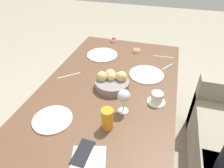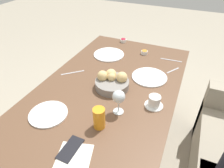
# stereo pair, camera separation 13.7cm
# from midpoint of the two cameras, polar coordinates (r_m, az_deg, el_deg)

# --- Properties ---
(ground_plane) EXTENTS (10.00, 10.00, 0.00)m
(ground_plane) POSITION_cam_midpoint_polar(r_m,az_deg,el_deg) (1.94, -2.90, -18.58)
(ground_plane) COLOR #A89E89
(dining_table) EXTENTS (1.59, 0.93, 0.74)m
(dining_table) POSITION_cam_midpoint_polar(r_m,az_deg,el_deg) (1.45, -3.67, -3.55)
(dining_table) COLOR brown
(dining_table) RESTS_ON ground_plane
(bread_basket) EXTENTS (0.23, 0.23, 0.12)m
(bread_basket) POSITION_cam_midpoint_polar(r_m,az_deg,el_deg) (1.37, -2.91, 0.61)
(bread_basket) COLOR gray
(bread_basket) RESTS_ON dining_table
(plate_near_left) EXTENTS (0.27, 0.27, 0.01)m
(plate_near_left) POSITION_cam_midpoint_polar(r_m,az_deg,el_deg) (1.80, -5.02, 8.24)
(plate_near_left) COLOR white
(plate_near_left) RESTS_ON dining_table
(plate_near_right) EXTENTS (0.23, 0.23, 0.01)m
(plate_near_right) POSITION_cam_midpoint_polar(r_m,az_deg,el_deg) (1.23, -19.79, -9.65)
(plate_near_right) COLOR white
(plate_near_right) RESTS_ON dining_table
(plate_far_center) EXTENTS (0.26, 0.26, 0.01)m
(plate_far_center) POSITION_cam_midpoint_polar(r_m,az_deg,el_deg) (1.53, 7.27, 2.64)
(plate_far_center) COLOR white
(plate_far_center) RESTS_ON dining_table
(juice_glass) EXTENTS (0.07, 0.07, 0.13)m
(juice_glass) POSITION_cam_midpoint_polar(r_m,az_deg,el_deg) (1.08, -5.03, -10.05)
(juice_glass) COLOR orange
(juice_glass) RESTS_ON dining_table
(wine_glass) EXTENTS (0.08, 0.08, 0.16)m
(wine_glass) POSITION_cam_midpoint_polar(r_m,az_deg,el_deg) (1.14, -0.05, -3.79)
(wine_glass) COLOR silver
(wine_glass) RESTS_ON dining_table
(coffee_cup) EXTENTS (0.11, 0.11, 0.07)m
(coffee_cup) POSITION_cam_midpoint_polar(r_m,az_deg,el_deg) (1.27, 9.66, -4.13)
(coffee_cup) COLOR white
(coffee_cup) RESTS_ON dining_table
(jam_bowl_berry) EXTENTS (0.06, 0.06, 0.03)m
(jam_bowl_berry) POSITION_cam_midpoint_polar(r_m,az_deg,el_deg) (2.05, -1.43, 12.38)
(jam_bowl_berry) COLOR white
(jam_bowl_berry) RESTS_ON dining_table
(jam_bowl_honey) EXTENTS (0.06, 0.06, 0.03)m
(jam_bowl_honey) POSITION_cam_midpoint_polar(r_m,az_deg,el_deg) (1.84, 4.97, 9.41)
(jam_bowl_honey) COLOR white
(jam_bowl_honey) RESTS_ON dining_table
(fork_silver) EXTENTS (0.13, 0.14, 0.00)m
(fork_silver) POSITION_cam_midpoint_polar(r_m,az_deg,el_deg) (1.56, -14.64, 2.29)
(fork_silver) COLOR #B7B7BC
(fork_silver) RESTS_ON dining_table
(knife_silver) EXTENTS (0.02, 0.18, 0.00)m
(knife_silver) POSITION_cam_midpoint_polar(r_m,az_deg,el_deg) (1.81, 12.42, 7.55)
(knife_silver) COLOR #B7B7BC
(knife_silver) RESTS_ON dining_table
(spoon_coffee) EXTENTS (0.12, 0.08, 0.00)m
(spoon_coffee) POSITION_cam_midpoint_polar(r_m,az_deg,el_deg) (1.67, 13.30, 4.79)
(spoon_coffee) COLOR #B7B7BC
(spoon_coffee) RESTS_ON dining_table
(napkin) EXTENTS (0.20, 0.20, 0.00)m
(napkin) POSITION_cam_midpoint_polar(r_m,az_deg,el_deg) (1.01, -10.95, -20.92)
(napkin) COLOR silver
(napkin) RESTS_ON dining_table
(cell_phone) EXTENTS (0.15, 0.08, 0.01)m
(cell_phone) POSITION_cam_midpoint_polar(r_m,az_deg,el_deg) (1.04, -12.29, -18.79)
(cell_phone) COLOR black
(cell_phone) RESTS_ON dining_table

